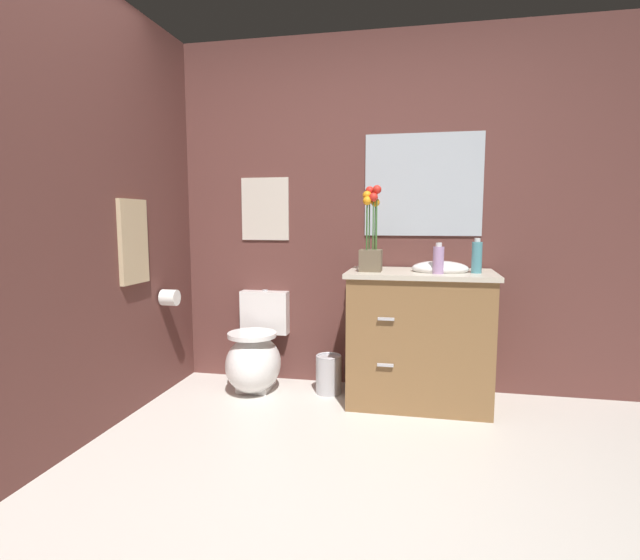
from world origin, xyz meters
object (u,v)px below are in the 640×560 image
object	(u,v)px
hanging_towel	(133,242)
toilet_paper_roll	(170,298)
soap_bottle	(438,260)
wall_poster	(265,209)
wall_mirror	(423,185)
flower_vase	(371,242)
vanity_cabinet	(420,336)
lotion_bottle	(477,257)
toilet	(255,356)
trash_bin	(329,374)

from	to	relation	value
hanging_towel	toilet_paper_roll	bearing A→B (deg)	80.21
hanging_towel	toilet_paper_roll	distance (m)	0.51
soap_bottle	wall_poster	size ratio (longest dim) A/B	0.42
wall_mirror	hanging_towel	bearing A→B (deg)	-155.79
flower_vase	vanity_cabinet	bearing A→B (deg)	11.15
soap_bottle	lotion_bottle	distance (m)	0.25
soap_bottle	toilet_paper_roll	world-z (taller)	soap_bottle
soap_bottle	wall_mirror	distance (m)	0.64
wall_mirror	toilet_paper_roll	bearing A→B (deg)	-164.61
toilet	vanity_cabinet	size ratio (longest dim) A/B	0.65
trash_bin	toilet_paper_roll	size ratio (longest dim) A/B	2.47
soap_bottle	lotion_bottle	world-z (taller)	lotion_bottle
lotion_bottle	vanity_cabinet	bearing A→B (deg)	173.39
vanity_cabinet	lotion_bottle	xyz separation A→B (m)	(0.34, -0.04, 0.53)
toilet	soap_bottle	size ratio (longest dim) A/B	3.62
wall_mirror	hanging_towel	size ratio (longest dim) A/B	1.54
wall_mirror	toilet_paper_roll	distance (m)	1.91
vanity_cabinet	trash_bin	size ratio (longest dim) A/B	3.90
flower_vase	toilet_paper_roll	bearing A→B (deg)	-175.54
lotion_bottle	wall_mirror	world-z (taller)	wall_mirror
soap_bottle	flower_vase	bearing A→B (deg)	172.33
toilet	wall_poster	size ratio (longest dim) A/B	1.51
toilet	lotion_bottle	bearing A→B (deg)	-2.53
lotion_bottle	hanging_towel	distance (m)	2.13
lotion_bottle	wall_mirror	bearing A→B (deg)	135.56
soap_bottle	wall_mirror	world-z (taller)	wall_mirror
flower_vase	hanging_towel	size ratio (longest dim) A/B	1.06
soap_bottle	hanging_towel	bearing A→B (deg)	-168.71
vanity_cabinet	toilet_paper_roll	distance (m)	1.71
vanity_cabinet	trash_bin	world-z (taller)	vanity_cabinet
trash_bin	hanging_towel	world-z (taller)	hanging_towel
soap_bottle	hanging_towel	world-z (taller)	hanging_towel
toilet	flower_vase	size ratio (longest dim) A/B	1.26
wall_poster	hanging_towel	size ratio (longest dim) A/B	0.88
toilet_paper_roll	soap_bottle	bearing A→B (deg)	1.59
flower_vase	lotion_bottle	xyz separation A→B (m)	(0.66, 0.02, -0.09)
wall_poster	hanging_towel	xyz separation A→B (m)	(-0.60, -0.78, -0.21)
vanity_cabinet	hanging_towel	distance (m)	1.92
flower_vase	toilet_paper_roll	world-z (taller)	flower_vase
vanity_cabinet	wall_poster	size ratio (longest dim) A/B	2.31
toilet	trash_bin	distance (m)	0.54
soap_bottle	toilet_paper_roll	xyz separation A→B (m)	(-1.79, -0.05, -0.29)
lotion_bottle	trash_bin	bearing A→B (deg)	174.12
vanity_cabinet	lotion_bottle	world-z (taller)	lotion_bottle
flower_vase	wall_poster	bearing A→B (deg)	156.55
lotion_bottle	wall_poster	size ratio (longest dim) A/B	0.48
lotion_bottle	hanging_towel	size ratio (longest dim) A/B	0.42
lotion_bottle	hanging_towel	world-z (taller)	hanging_towel
soap_bottle	toilet_paper_roll	size ratio (longest dim) A/B	1.73
toilet	trash_bin	size ratio (longest dim) A/B	2.54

